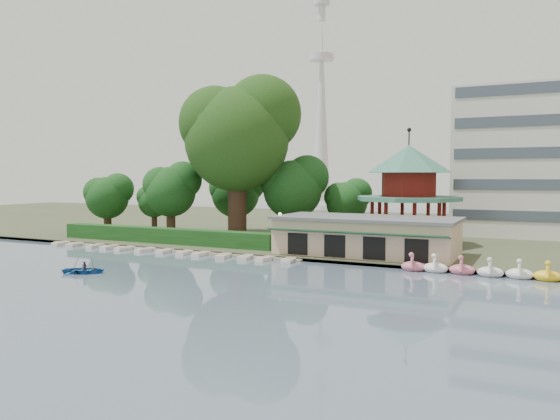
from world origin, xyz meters
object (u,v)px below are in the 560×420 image
Objects in this scene: pavilion at (408,185)px; big_tree at (239,131)px; rowboat_with_passengers at (84,267)px; dock at (166,250)px; boathouse at (366,235)px.

big_tree is at bearing -169.70° from pavilion.
big_tree is at bearing 88.19° from rowboat_with_passengers.
dock is at bearing -106.11° from big_tree.
pavilion is at bearing 78.72° from boathouse.
pavilion is 22.20m from big_tree.
pavilion is at bearing 10.30° from big_tree.
rowboat_with_passengers is (-0.81, -25.58, -13.68)m from big_tree.
boathouse reaches higher than rowboat_with_passengers.
dock is 22.62m from boathouse.
pavilion is (2.00, 10.03, 5.11)m from boathouse.
big_tree is (3.18, 11.02, 14.09)m from dock.
big_tree reaches higher than pavilion.
boathouse is at bearing 44.57° from rowboat_with_passengers.
boathouse is 11.43m from pavilion.
big_tree reaches higher than dock.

